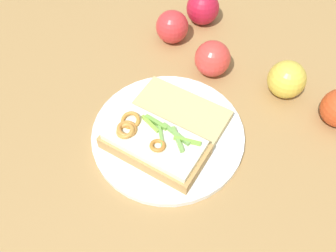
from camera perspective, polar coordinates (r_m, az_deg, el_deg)
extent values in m
plane|color=#9B7545|center=(0.66, 0.00, -1.63)|extent=(2.00, 2.00, 0.00)
cylinder|color=white|center=(0.66, 0.00, -1.32)|extent=(0.28, 0.28, 0.01)
cube|color=tan|center=(0.62, -2.13, -3.24)|extent=(0.20, 0.13, 0.03)
cube|color=#EAE9CD|center=(0.61, -2.19, -2.25)|extent=(0.18, 0.12, 0.01)
torus|color=#BE742D|center=(0.59, -1.45, -3.19)|extent=(0.04, 0.04, 0.01)
torus|color=#C17B31|center=(0.62, -5.98, 0.90)|extent=(0.04, 0.04, 0.02)
torus|color=#BD8038|center=(0.61, -6.79, -0.75)|extent=(0.05, 0.05, 0.02)
torus|color=#C17B35|center=(0.61, -6.57, -0.47)|extent=(0.05, 0.05, 0.01)
cube|color=#85B13D|center=(0.61, -2.85, 0.36)|extent=(0.04, 0.03, 0.01)
cube|color=#7AAE3D|center=(0.59, 3.09, -2.37)|extent=(0.05, 0.01, 0.01)
cube|color=#73A14B|center=(0.59, 1.53, -2.14)|extent=(0.03, 0.05, 0.01)
cube|color=#70A147|center=(0.60, -1.46, -1.63)|extent=(0.02, 0.04, 0.01)
cube|color=#70A14C|center=(0.60, 1.27, -1.30)|extent=(0.06, 0.03, 0.01)
cube|color=#70A441|center=(0.61, -1.91, 0.58)|extent=(0.04, 0.02, 0.01)
cube|color=tan|center=(0.67, 1.98, 2.15)|extent=(0.19, 0.13, 0.02)
sphere|color=gold|center=(0.74, 18.37, 7.06)|extent=(0.09, 0.09, 0.07)
sphere|color=#D63B35|center=(0.75, 7.11, 10.59)|extent=(0.10, 0.10, 0.07)
sphere|color=#B31730|center=(0.87, 5.56, 18.20)|extent=(0.10, 0.10, 0.08)
sphere|color=red|center=(0.82, 0.66, 15.52)|extent=(0.09, 0.09, 0.07)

